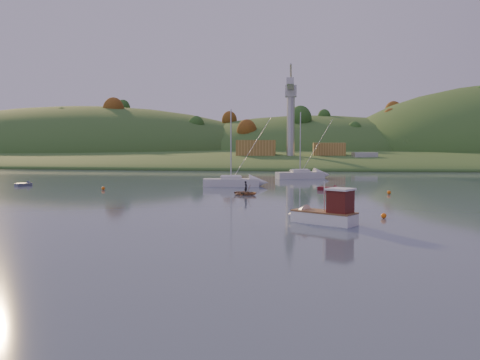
# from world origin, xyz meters

# --- Properties ---
(ground) EXTENTS (500.00, 500.00, 0.00)m
(ground) POSITION_xyz_m (0.00, 0.00, 0.00)
(ground) COLOR #313F51
(ground) RESTS_ON ground
(far_shore) EXTENTS (620.00, 220.00, 1.50)m
(far_shore) POSITION_xyz_m (0.00, 230.00, 0.00)
(far_shore) COLOR #2D5321
(far_shore) RESTS_ON ground
(shore_slope) EXTENTS (640.00, 150.00, 7.00)m
(shore_slope) POSITION_xyz_m (0.00, 165.00, 0.00)
(shore_slope) COLOR #2D5321
(shore_slope) RESTS_ON ground
(hill_left) EXTENTS (170.00, 140.00, 44.00)m
(hill_left) POSITION_xyz_m (-90.00, 200.00, 0.00)
(hill_left) COLOR #2D5321
(hill_left) RESTS_ON ground
(hill_center) EXTENTS (140.00, 120.00, 36.00)m
(hill_center) POSITION_xyz_m (10.00, 210.00, 0.00)
(hill_center) COLOR #2D5321
(hill_center) RESTS_ON ground
(hillside_trees) EXTENTS (280.00, 50.00, 32.00)m
(hillside_trees) POSITION_xyz_m (0.00, 185.00, 0.00)
(hillside_trees) COLOR #274C1B
(hillside_trees) RESTS_ON ground
(wharf) EXTENTS (42.00, 16.00, 2.40)m
(wharf) POSITION_xyz_m (5.00, 122.00, 1.20)
(wharf) COLOR slate
(wharf) RESTS_ON ground
(shed_west) EXTENTS (11.00, 8.00, 4.80)m
(shed_west) POSITION_xyz_m (-8.00, 123.00, 4.80)
(shed_west) COLOR olive
(shed_west) RESTS_ON wharf
(shed_east) EXTENTS (9.00, 7.00, 4.00)m
(shed_east) POSITION_xyz_m (13.00, 124.00, 4.40)
(shed_east) COLOR olive
(shed_east) RESTS_ON wharf
(dock_crane) EXTENTS (3.20, 28.00, 20.30)m
(dock_crane) POSITION_xyz_m (2.00, 118.39, 17.17)
(dock_crane) COLOR #B7B7BC
(dock_crane) RESTS_ON wharf
(fishing_boat) EXTENTS (6.57, 5.28, 4.17)m
(fishing_boat) POSITION_xyz_m (5.87, 14.08, 0.92)
(fishing_boat) COLOR white
(fishing_boat) RESTS_ON ground
(sailboat_near) EXTENTS (8.86, 3.70, 11.92)m
(sailboat_near) POSITION_xyz_m (-6.32, 49.94, 0.76)
(sailboat_near) COLOR silver
(sailboat_near) RESTS_ON ground
(sailboat_far) EXTENTS (9.28, 5.54, 12.36)m
(sailboat_far) POSITION_xyz_m (4.45, 68.16, 0.79)
(sailboat_far) COLOR silver
(sailboat_far) RESTS_ON ground
(canoe) EXTENTS (3.63, 3.05, 0.64)m
(canoe) POSITION_xyz_m (-2.74, 36.91, 0.32)
(canoe) COLOR #A47E5A
(canoe) RESTS_ON ground
(paddler) EXTENTS (0.53, 0.66, 1.57)m
(paddler) POSITION_xyz_m (-2.74, 36.91, 0.79)
(paddler) COLOR black
(paddler) RESTS_ON ground
(red_tender) EXTENTS (3.61, 2.68, 1.18)m
(red_tender) POSITION_xyz_m (8.96, 44.15, 0.25)
(red_tender) COLOR #5D0D14
(red_tender) RESTS_ON ground
(grey_dinghy) EXTENTS (2.40, 3.03, 1.08)m
(grey_dinghy) POSITION_xyz_m (-38.60, 47.76, 0.22)
(grey_dinghy) COLOR #525D6C
(grey_dinghy) RESTS_ON ground
(work_vessel) EXTENTS (15.69, 8.44, 3.83)m
(work_vessel) POSITION_xyz_m (22.18, 116.10, 1.36)
(work_vessel) COLOR slate
(work_vessel) RESTS_ON ground
(buoy_0) EXTENTS (0.50, 0.50, 0.50)m
(buoy_0) POSITION_xyz_m (11.82, 17.47, 0.25)
(buoy_0) COLOR orange
(buoy_0) RESTS_ON ground
(buoy_1) EXTENTS (0.50, 0.50, 0.50)m
(buoy_1) POSITION_xyz_m (16.02, 39.91, 0.25)
(buoy_1) COLOR orange
(buoy_1) RESTS_ON ground
(buoy_2) EXTENTS (0.50, 0.50, 0.50)m
(buoy_2) POSITION_xyz_m (-23.84, 41.77, 0.25)
(buoy_2) COLOR orange
(buoy_2) RESTS_ON ground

